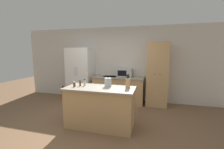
{
  "coord_description": "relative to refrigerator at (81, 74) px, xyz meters",
  "views": [
    {
      "loc": [
        1.31,
        -2.95,
        1.72
      ],
      "look_at": [
        0.13,
        1.4,
        1.05
      ],
      "focal_mm": 24.0,
      "sensor_mm": 36.0,
      "label": 1
    }
  ],
  "objects": [
    {
      "name": "back_counter",
      "position": [
        1.41,
        0.02,
        -0.49
      ],
      "size": [
        1.73,
        0.68,
        0.89
      ],
      "color": "tan",
      "rests_on": "ground_plane"
    },
    {
      "name": "spice_bottle_short_red",
      "position": [
        0.96,
        -1.69,
        0.06
      ],
      "size": [
        0.05,
        0.05,
        0.16
      ],
      "color": "beige",
      "rests_on": "kitchen_island"
    },
    {
      "name": "fire_extinguisher",
      "position": [
        -0.64,
        -0.19,
        -0.71
      ],
      "size": [
        0.11,
        0.11,
        0.5
      ],
      "color": "red",
      "rests_on": "ground_plane"
    },
    {
      "name": "pantry_cabinet",
      "position": [
        2.67,
        0.06,
        0.08
      ],
      "size": [
        0.66,
        0.58,
        2.03
      ],
      "color": "tan",
      "rests_on": "ground_plane"
    },
    {
      "name": "kettle",
      "position": [
        1.53,
        -1.63,
        0.09
      ],
      "size": [
        0.16,
        0.16,
        0.23
      ],
      "color": "#B2B5B7",
      "rests_on": "kitchen_island"
    },
    {
      "name": "refrigerator",
      "position": [
        0.0,
        0.0,
        0.0
      ],
      "size": [
        0.87,
        0.71,
        1.87
      ],
      "color": "white",
      "rests_on": "ground_plane"
    },
    {
      "name": "spice_bottle_amber_oil",
      "position": [
        0.87,
        -1.75,
        0.06
      ],
      "size": [
        0.04,
        0.04,
        0.14
      ],
      "color": "#563319",
      "rests_on": "kitchen_island"
    },
    {
      "name": "microwave",
      "position": [
        1.59,
        0.16,
        0.09
      ],
      "size": [
        0.5,
        0.33,
        0.27
      ],
      "color": "#B2B5B7",
      "rests_on": "back_counter"
    },
    {
      "name": "knife_block",
      "position": [
        2.0,
        -1.68,
        0.11
      ],
      "size": [
        0.09,
        0.07,
        0.33
      ],
      "color": "tan",
      "rests_on": "kitchen_island"
    },
    {
      "name": "spice_bottle_tall_dark",
      "position": [
        0.79,
        -1.87,
        0.05
      ],
      "size": [
        0.05,
        0.05,
        0.12
      ],
      "color": "#563319",
      "rests_on": "kitchen_island"
    },
    {
      "name": "wall_back",
      "position": [
        1.21,
        0.37,
        0.36
      ],
      "size": [
        7.2,
        0.06,
        2.6
      ],
      "color": "beige",
      "rests_on": "ground_plane"
    },
    {
      "name": "kitchen_island",
      "position": [
        1.38,
        -1.76,
        -0.47
      ],
      "size": [
        1.59,
        0.77,
        0.93
      ],
      "color": "tan",
      "rests_on": "ground_plane"
    },
    {
      "name": "ground_plane",
      "position": [
        1.21,
        -1.96,
        -0.94
      ],
      "size": [
        14.0,
        14.0,
        0.0
      ],
      "primitive_type": "plane",
      "color": "brown"
    }
  ]
}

